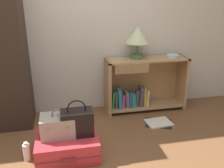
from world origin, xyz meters
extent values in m
cube|color=beige|center=(0.00, 1.50, 1.30)|extent=(6.40, 0.10, 2.60)
cube|color=tan|center=(0.35, 1.27, 0.36)|extent=(0.04, 0.31, 0.73)
cube|color=tan|center=(1.41, 1.27, 0.36)|extent=(0.04, 0.31, 0.73)
cube|color=tan|center=(0.88, 1.27, 0.72)|extent=(1.10, 0.31, 0.02)
cube|color=tan|center=(0.88, 1.27, 0.06)|extent=(1.02, 0.31, 0.02)
cube|color=tan|center=(0.88, 1.41, 0.36)|extent=(1.02, 0.01, 0.71)
cube|color=#9D7950|center=(0.63, 1.12, 0.64)|extent=(0.44, 0.02, 0.12)
sphere|color=#9E844C|center=(0.63, 1.11, 0.64)|extent=(0.02, 0.02, 0.02)
cube|color=green|center=(0.41, 1.24, 0.18)|extent=(0.04, 0.10, 0.23)
cube|color=#4C474C|center=(0.45, 1.24, 0.19)|extent=(0.04, 0.10, 0.25)
cube|color=teal|center=(0.50, 1.24, 0.20)|extent=(0.06, 0.12, 0.28)
cube|color=purple|center=(0.55, 1.24, 0.16)|extent=(0.04, 0.09, 0.18)
cube|color=#726659|center=(0.60, 1.24, 0.18)|extent=(0.05, 0.12, 0.23)
cube|color=#2D51B2|center=(0.64, 1.24, 0.17)|extent=(0.03, 0.12, 0.20)
cube|color=teal|center=(0.69, 1.24, 0.16)|extent=(0.06, 0.11, 0.19)
cube|color=#4C474C|center=(0.75, 1.24, 0.18)|extent=(0.05, 0.09, 0.23)
cube|color=#4C474C|center=(0.80, 1.24, 0.20)|extent=(0.07, 0.12, 0.28)
cube|color=gold|center=(0.86, 1.24, 0.19)|extent=(0.05, 0.09, 0.26)
cube|color=beige|center=(0.90, 1.24, 0.17)|extent=(0.03, 0.09, 0.22)
cylinder|color=#4C7542|center=(0.74, 1.30, 0.75)|extent=(0.17, 0.17, 0.05)
cylinder|color=#4C7542|center=(0.74, 1.30, 0.85)|extent=(0.04, 0.04, 0.15)
cone|color=beige|center=(0.74, 1.30, 1.03)|extent=(0.30, 0.30, 0.21)
cylinder|color=silver|center=(1.22, 1.24, 0.75)|extent=(0.16, 0.16, 0.04)
cube|color=#D1333D|center=(-0.23, 0.40, 0.11)|extent=(0.60, 0.46, 0.22)
cube|color=maroon|center=(-0.23, 0.40, 0.11)|extent=(0.61, 0.47, 0.01)
cube|color=maroon|center=(-0.23, 0.15, 0.11)|extent=(0.14, 0.02, 0.03)
cube|color=#A89E8E|center=(-0.31, 0.43, 0.33)|extent=(0.33, 0.24, 0.21)
torus|color=slate|center=(-0.31, 0.43, 0.45)|extent=(0.11, 0.02, 0.11)
cube|color=tan|center=(-0.40, 0.31, 0.36)|extent=(0.02, 0.01, 0.02)
cube|color=tan|center=(-0.22, 0.31, 0.36)|extent=(0.02, 0.01, 0.02)
cube|color=black|center=(-0.12, 0.41, 0.35)|extent=(0.31, 0.18, 0.26)
torus|color=black|center=(-0.12, 0.41, 0.50)|extent=(0.18, 0.01, 0.18)
cylinder|color=white|center=(-0.62, 0.40, 0.09)|extent=(0.07, 0.07, 0.17)
cylinder|color=silver|center=(-0.62, 0.40, 0.18)|extent=(0.04, 0.04, 0.02)
cube|color=white|center=(0.91, 0.82, 0.01)|extent=(0.32, 0.26, 0.02)
cube|color=black|center=(0.91, 0.82, 0.00)|extent=(0.39, 0.35, 0.01)
camera|label=1|loc=(-0.23, -1.78, 1.56)|focal=40.23mm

